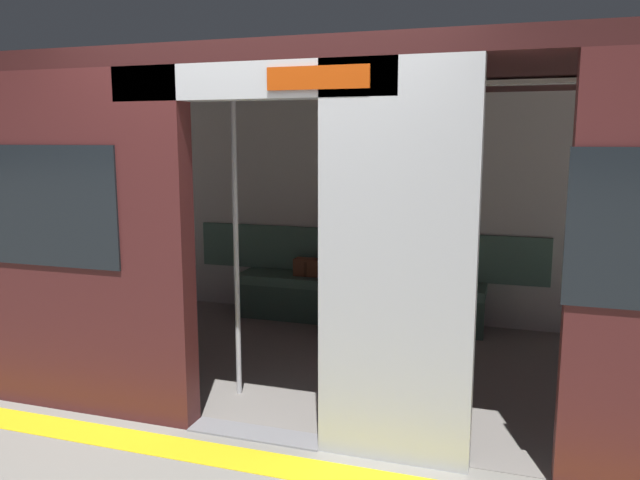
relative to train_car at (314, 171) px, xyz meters
The scene contains 8 objects.
ground_plane 1.99m from the train_car, 92.09° to the left, with size 60.00×60.00×0.00m, color gray.
platform_edge_strip 2.19m from the train_car, 91.69° to the left, with size 8.00×0.24×0.01m, color yellow.
train_car is the anchor object (origin of this frame).
bench_seat 1.65m from the train_car, 92.34° to the right, with size 2.41×0.44×0.43m.
person_seated 1.39m from the train_car, 89.05° to the right, with size 0.55×0.69×1.16m.
handbag 1.62m from the train_car, 68.52° to the right, with size 0.26×0.15×0.17m.
book 1.65m from the train_car, 103.65° to the right, with size 0.15×0.22×0.03m, color gold.
grab_pole_door 0.92m from the train_car, 66.88° to the left, with size 0.04×0.04×2.16m, color silver.
Camera 1 is at (-1.45, 3.23, 1.77)m, focal length 34.84 mm.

